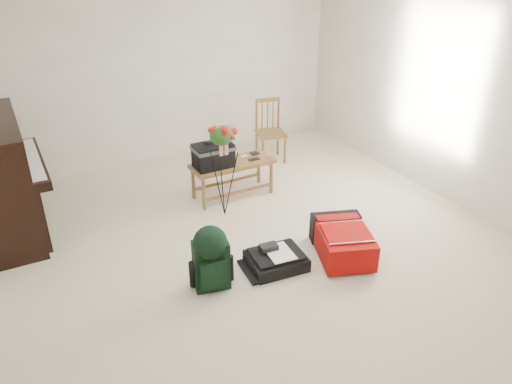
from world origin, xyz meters
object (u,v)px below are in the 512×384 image
bench (219,158)px  red_suitcase (340,239)px  black_duffel (276,259)px  dining_chair (270,131)px  green_backpack (211,255)px  piano (2,181)px  flower_stand (223,171)px

bench → red_suitcase: bench is taller
bench → black_duffel: bearing=-94.5°
bench → dining_chair: dining_chair is taller
green_backpack → dining_chair: bearing=61.5°
black_duffel → green_backpack: green_backpack is taller
red_suitcase → bench: bearing=129.7°
piano → bench: 2.32m
piano → red_suitcase: 3.52m
dining_chair → red_suitcase: bearing=-90.2°
black_duffel → piano: bearing=144.0°
piano → bench: size_ratio=1.50×
bench → flower_stand: flower_stand is taller
piano → flower_stand: piano is taller
piano → bench: (2.28, -0.40, -0.06)m
red_suitcase → flower_stand: 1.48m
red_suitcase → black_duffel: red_suitcase is taller
dining_chair → black_duffel: (-1.21, -2.27, -0.34)m
bench → green_backpack: bench is taller
black_duffel → green_backpack: (-0.67, 0.01, 0.26)m
bench → green_backpack: (-0.77, -1.51, -0.20)m
bench → green_backpack: 1.71m
red_suitcase → black_duffel: (-0.68, 0.09, -0.08)m
bench → dining_chair: bearing=33.7°
dining_chair → flower_stand: flower_stand is taller
dining_chair → green_backpack: size_ratio=1.37×
bench → flower_stand: bearing=-108.1°
piano → green_backpack: bearing=-51.6°
piano → flower_stand: 2.30m
dining_chair → green_backpack: 2.94m
black_duffel → flower_stand: size_ratio=0.50×
red_suitcase → green_backpack: size_ratio=1.38×
dining_chair → piano: bearing=-161.5°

